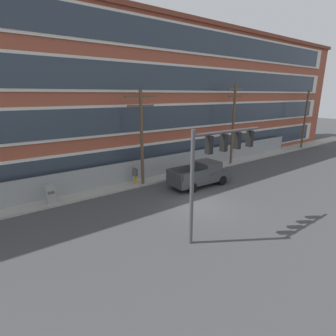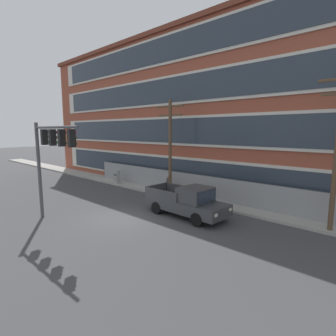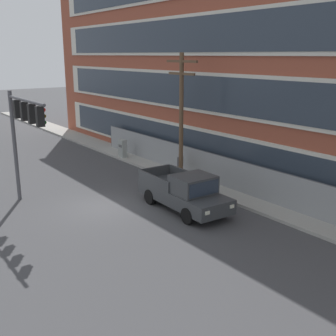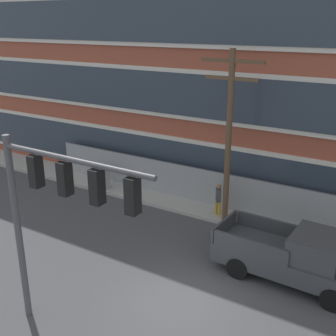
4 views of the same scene
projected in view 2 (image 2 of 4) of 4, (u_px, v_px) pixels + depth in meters
The scene contains 9 objects.
ground_plane at pixel (118, 219), 16.21m from camera, with size 160.00×160.00×0.00m, color #424244.
sidewalk_building_side at pixel (187, 197), 21.26m from camera, with size 80.00×2.16×0.16m, color #9E9B93.
brick_mill_building at pixel (281, 109), 20.95m from camera, with size 56.06×9.63×14.27m.
chain_link_fence at pixel (245, 195), 18.18m from camera, with size 33.98×0.06×1.95m.
traffic_signal_mast at pixel (50, 149), 14.76m from camera, with size 4.99×0.43×5.89m.
pickup_truck_dark_grey at pixel (187, 202), 16.51m from camera, with size 5.63×2.33×1.99m.
utility_pole_near_corner at pixel (170, 144), 20.78m from camera, with size 2.75×0.26×7.78m.
electrical_cabinet at pixel (117, 177), 26.22m from camera, with size 0.64×0.44×1.48m.
pedestrian_near_cabinet at pixel (168, 184), 21.89m from camera, with size 0.40×0.47×1.69m.
Camera 2 is at (12.81, -9.42, 5.43)m, focal length 28.00 mm.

